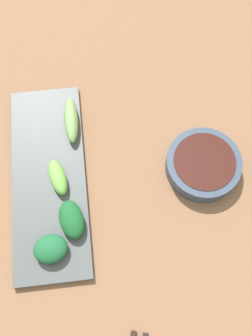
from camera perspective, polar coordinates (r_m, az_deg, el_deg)
name	(u,v)px	position (r m, az deg, el deg)	size (l,w,h in m)	color
tabletop	(117,189)	(0.69, -1.32, -3.18)	(2.10, 2.10, 0.02)	brown
sauce_bowl	(203,164)	(0.69, 11.57, 0.56)	(0.13, 0.13, 0.03)	#374459
serving_plate	(49,179)	(0.69, -11.51, -1.60)	(0.13, 0.37, 0.01)	#464C4E
broccoli_leafy_0	(51,249)	(0.64, -11.31, -11.89)	(0.06, 0.05, 0.03)	#1C5D34
broccoli_stalk_1	(58,177)	(0.67, -10.23, -1.40)	(0.03, 0.07, 0.03)	#6CB147
broccoli_leafy_2	(72,220)	(0.64, -8.20, -7.70)	(0.04, 0.07, 0.03)	#185529
broccoli_stalk_3	(71,120)	(0.71, -8.26, 7.22)	(0.03, 0.09, 0.03)	#749F59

